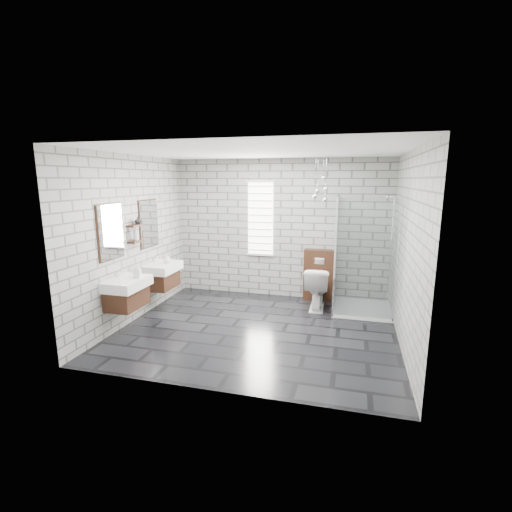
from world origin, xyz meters
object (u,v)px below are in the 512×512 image
at_px(shower_enclosure, 358,285).
at_px(toilet, 317,288).
at_px(vanity_left, 125,285).
at_px(cistern_panel, 320,275).
at_px(vanity_right, 160,268).

xyz_separation_m(shower_enclosure, toilet, (-0.70, 0.05, -0.12)).
bearing_deg(vanity_left, toilet, 34.19).
bearing_deg(cistern_panel, vanity_right, -155.56).
xyz_separation_m(vanity_left, shower_enclosure, (3.41, 1.79, -0.25)).
distance_m(vanity_left, cistern_panel, 3.56).
bearing_deg(shower_enclosure, cistern_panel, 143.70).
bearing_deg(vanity_right, shower_enclosure, 11.80).
bearing_deg(vanity_left, cistern_panel, 40.42).
bearing_deg(shower_enclosure, toilet, 175.88).
height_order(vanity_right, cistern_panel, vanity_right).
height_order(cistern_panel, shower_enclosure, shower_enclosure).
distance_m(cistern_panel, shower_enclosure, 0.87).
relative_size(cistern_panel, shower_enclosure, 0.49).
relative_size(vanity_right, cistern_panel, 1.57).
height_order(vanity_right, shower_enclosure, shower_enclosure).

